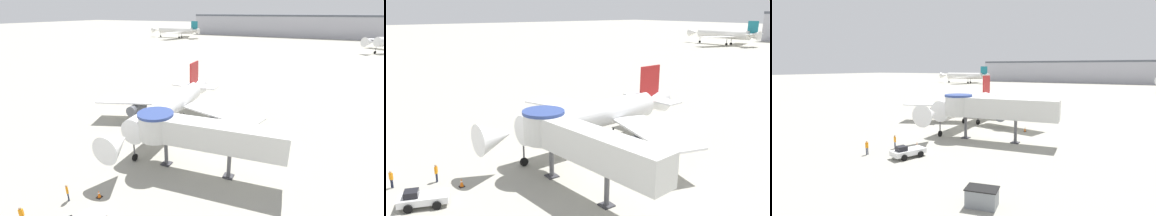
{
  "view_description": "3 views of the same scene",
  "coord_description": "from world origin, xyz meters",
  "views": [
    {
      "loc": [
        18.53,
        -30.21,
        17.04
      ],
      "look_at": [
        3.96,
        1.09,
        3.99
      ],
      "focal_mm": 24.0,
      "sensor_mm": 36.0,
      "label": 1
    },
    {
      "loc": [
        33.36,
        -25.32,
        15.77
      ],
      "look_at": [
        -2.57,
        0.71,
        4.04
      ],
      "focal_mm": 35.0,
      "sensor_mm": 36.0,
      "label": 2
    },
    {
      "loc": [
        24.86,
        -46.1,
        10.4
      ],
      "look_at": [
        -1.14,
        2.79,
        2.86
      ],
      "focal_mm": 28.0,
      "sensor_mm": 36.0,
      "label": 3
    }
  ],
  "objects": [
    {
      "name": "ground_crew_wing_walker",
      "position": [
        -1.78,
        -20.79,
        0.98
      ],
      "size": [
        0.38,
        0.33,
        1.7
      ],
      "rotation": [
        0.0,
        0.0,
        0.53
      ],
      "color": "#1E2338",
      "rests_on": "ground_plane"
    },
    {
      "name": "traffic_cone_starboard_wing",
      "position": [
        11.19,
        0.82,
        0.38
      ],
      "size": [
        0.48,
        0.48,
        0.8
      ],
      "color": "black",
      "rests_on": "ground_plane"
    },
    {
      "name": "ground_crew_marshaller",
      "position": [
        -0.63,
        -17.13,
        1.03
      ],
      "size": [
        0.4,
        0.36,
        1.79
      ],
      "rotation": [
        0.0,
        0.0,
        5.67
      ],
      "color": "#1E2338",
      "rests_on": "ground_plane"
    },
    {
      "name": "main_airplane",
      "position": [
        0.47,
        1.01,
        3.72
      ],
      "size": [
        27.56,
        26.61,
        8.74
      ],
      "rotation": [
        0.0,
        0.0,
        0.04
      ],
      "color": "white",
      "rests_on": "ground_plane"
    },
    {
      "name": "background_jet_teal_tail",
      "position": [
        -67.58,
        130.48,
        4.82
      ],
      "size": [
        35.65,
        35.56,
        11.01
      ],
      "rotation": [
        0.0,
        0.0,
        -1.56
      ],
      "color": "white",
      "rests_on": "ground_plane"
    },
    {
      "name": "traffic_cone_near_nose",
      "position": [
        1.72,
        -15.58,
        0.39
      ],
      "size": [
        0.5,
        0.5,
        0.82
      ],
      "color": "black",
      "rests_on": "ground_plane"
    },
    {
      "name": "jet_bridge",
      "position": [
        8.48,
        -7.38,
        4.75
      ],
      "size": [
        16.42,
        4.68,
        6.43
      ],
      "rotation": [
        0.0,
        0.0,
        0.09
      ],
      "color": "silver",
      "rests_on": "ground_plane"
    },
    {
      "name": "ground_plane",
      "position": [
        0.0,
        0.0,
        0.0
      ],
      "size": [
        800.0,
        800.0,
        0.0
      ],
      "primitive_type": "plane",
      "color": "#9E9B8E"
    },
    {
      "name": "terminal_building",
      "position": [
        -2.56,
        175.0,
        7.42
      ],
      "size": [
        132.24,
        21.55,
        14.82
      ],
      "color": "#A8A8B2",
      "rests_on": "ground_plane"
    }
  ]
}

